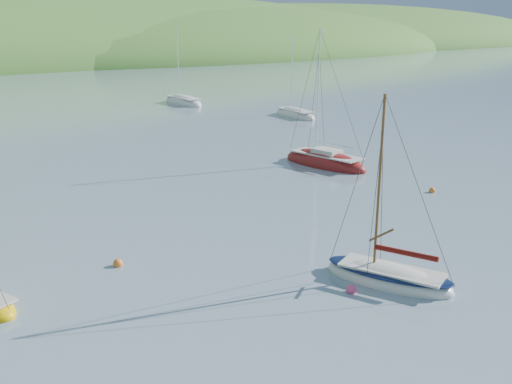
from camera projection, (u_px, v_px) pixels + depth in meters
ground at (377, 286)px, 24.67m from camera, size 700.00×700.00×0.00m
daysailer_white at (388, 277)px, 25.01m from camera, size 4.04×6.08×8.78m
sloop_red at (325, 163)px, 45.31m from camera, size 3.72×7.97×11.36m
distant_sloop_b at (183, 103)px, 79.01m from camera, size 3.01×8.31×11.81m
distant_sloop_d at (295, 115)px, 68.54m from camera, size 3.27×7.40×10.24m
mooring_buoys at (328, 248)px, 28.52m from camera, size 22.29×10.45×0.46m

